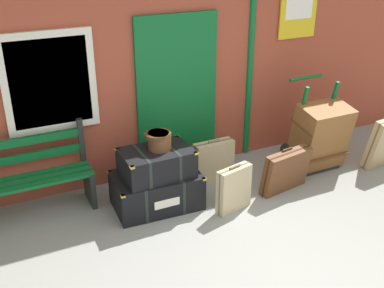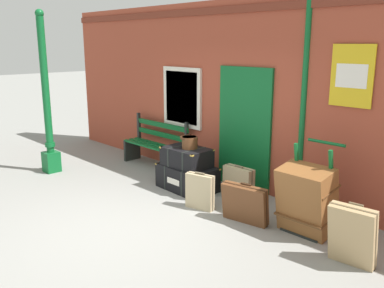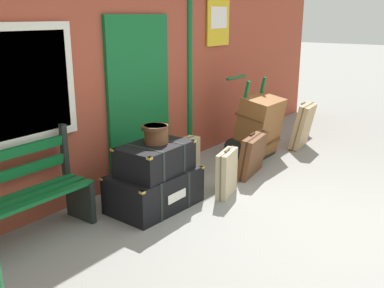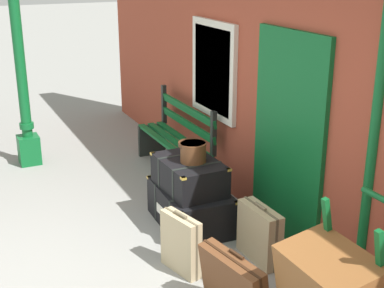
{
  "view_description": "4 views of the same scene",
  "coord_description": "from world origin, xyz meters",
  "px_view_note": "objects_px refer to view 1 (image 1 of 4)",
  "views": [
    {
      "loc": [
        -2.29,
        -2.82,
        3.05
      ],
      "look_at": [
        -0.12,
        1.65,
        0.73
      ],
      "focal_mm": 43.84,
      "sensor_mm": 36.0,
      "label": 1
    },
    {
      "loc": [
        4.47,
        -3.07,
        2.48
      ],
      "look_at": [
        -0.56,
        1.76,
        0.8
      ],
      "focal_mm": 39.2,
      "sensor_mm": 36.0,
      "label": 2
    },
    {
      "loc": [
        -4.08,
        -1.4,
        2.1
      ],
      "look_at": [
        0.06,
        1.61,
        0.6
      ],
      "focal_mm": 41.59,
      "sensor_mm": 36.0,
      "label": 3
    },
    {
      "loc": [
        4.14,
        -0.58,
        2.73
      ],
      "look_at": [
        -0.79,
        1.78,
        0.83
      ],
      "focal_mm": 50.71,
      "sensor_mm": 36.0,
      "label": 4
    }
  ],
  "objects_px": {
    "round_hatbox": "(159,140)",
    "suitcase_umber": "(234,189)",
    "large_brown_trunk": "(320,136)",
    "steamer_trunk_middle": "(157,163)",
    "suitcase_caramel": "(214,161)",
    "steamer_trunk_base": "(157,190)",
    "platform_bench": "(20,181)",
    "suitcase_charcoal": "(384,143)",
    "suitcase_olive": "(286,171)",
    "porters_trolley": "(310,145)"
  },
  "relations": [
    {
      "from": "platform_bench",
      "to": "suitcase_charcoal",
      "type": "height_order",
      "value": "platform_bench"
    },
    {
      "from": "round_hatbox",
      "to": "suitcase_charcoal",
      "type": "xyz_separation_m",
      "value": [
        3.12,
        -0.43,
        -0.49
      ]
    },
    {
      "from": "platform_bench",
      "to": "porters_trolley",
      "type": "height_order",
      "value": "porters_trolley"
    },
    {
      "from": "steamer_trunk_middle",
      "to": "porters_trolley",
      "type": "relative_size",
      "value": 0.68
    },
    {
      "from": "large_brown_trunk",
      "to": "steamer_trunk_middle",
      "type": "bearing_deg",
      "value": 179.03
    },
    {
      "from": "platform_bench",
      "to": "suitcase_caramel",
      "type": "xyz_separation_m",
      "value": [
        2.36,
        -0.21,
        -0.18
      ]
    },
    {
      "from": "platform_bench",
      "to": "steamer_trunk_middle",
      "type": "bearing_deg",
      "value": -19.21
    },
    {
      "from": "steamer_trunk_middle",
      "to": "suitcase_olive",
      "type": "distance_m",
      "value": 1.65
    },
    {
      "from": "porters_trolley",
      "to": "suitcase_olive",
      "type": "relative_size",
      "value": 1.71
    },
    {
      "from": "round_hatbox",
      "to": "suitcase_caramel",
      "type": "bearing_deg",
      "value": 17.94
    },
    {
      "from": "platform_bench",
      "to": "suitcase_charcoal",
      "type": "bearing_deg",
      "value": -11.2
    },
    {
      "from": "round_hatbox",
      "to": "suitcase_olive",
      "type": "bearing_deg",
      "value": -13.91
    },
    {
      "from": "steamer_trunk_base",
      "to": "suitcase_charcoal",
      "type": "distance_m",
      "value": 3.2
    },
    {
      "from": "porters_trolley",
      "to": "suitcase_umber",
      "type": "bearing_deg",
      "value": -159.64
    },
    {
      "from": "porters_trolley",
      "to": "steamer_trunk_base",
      "type": "bearing_deg",
      "value": -177.15
    },
    {
      "from": "steamer_trunk_middle",
      "to": "suitcase_caramel",
      "type": "height_order",
      "value": "steamer_trunk_middle"
    },
    {
      "from": "suitcase_caramel",
      "to": "large_brown_trunk",
      "type": "bearing_deg",
      "value": -13.2
    },
    {
      "from": "platform_bench",
      "to": "suitcase_olive",
      "type": "bearing_deg",
      "value": -15.94
    },
    {
      "from": "platform_bench",
      "to": "porters_trolley",
      "type": "relative_size",
      "value": 1.33
    },
    {
      "from": "large_brown_trunk",
      "to": "suitcase_olive",
      "type": "bearing_deg",
      "value": -157.58
    },
    {
      "from": "steamer_trunk_base",
      "to": "suitcase_caramel",
      "type": "height_order",
      "value": "suitcase_caramel"
    },
    {
      "from": "steamer_trunk_middle",
      "to": "round_hatbox",
      "type": "height_order",
      "value": "round_hatbox"
    },
    {
      "from": "suitcase_olive",
      "to": "suitcase_caramel",
      "type": "bearing_deg",
      "value": 135.43
    },
    {
      "from": "porters_trolley",
      "to": "round_hatbox",
      "type": "bearing_deg",
      "value": -177.14
    },
    {
      "from": "steamer_trunk_base",
      "to": "round_hatbox",
      "type": "relative_size",
      "value": 3.4
    },
    {
      "from": "porters_trolley",
      "to": "suitcase_olive",
      "type": "height_order",
      "value": "porters_trolley"
    },
    {
      "from": "suitcase_umber",
      "to": "porters_trolley",
      "type": "bearing_deg",
      "value": 20.36
    },
    {
      "from": "steamer_trunk_base",
      "to": "porters_trolley",
      "type": "relative_size",
      "value": 0.87
    },
    {
      "from": "suitcase_caramel",
      "to": "steamer_trunk_middle",
      "type": "bearing_deg",
      "value": -161.83
    },
    {
      "from": "steamer_trunk_base",
      "to": "round_hatbox",
      "type": "distance_m",
      "value": 0.65
    },
    {
      "from": "platform_bench",
      "to": "large_brown_trunk",
      "type": "distance_m",
      "value": 3.85
    },
    {
      "from": "large_brown_trunk",
      "to": "suitcase_umber",
      "type": "bearing_deg",
      "value": -165.4
    },
    {
      "from": "round_hatbox",
      "to": "suitcase_umber",
      "type": "relative_size",
      "value": 0.52
    },
    {
      "from": "steamer_trunk_middle",
      "to": "suitcase_caramel",
      "type": "distance_m",
      "value": 1.01
    },
    {
      "from": "steamer_trunk_base",
      "to": "round_hatbox",
      "type": "height_order",
      "value": "round_hatbox"
    },
    {
      "from": "steamer_trunk_base",
      "to": "suitcase_caramel",
      "type": "xyz_separation_m",
      "value": [
        0.91,
        0.28,
        0.06
      ]
    },
    {
      "from": "platform_bench",
      "to": "suitcase_caramel",
      "type": "height_order",
      "value": "platform_bench"
    },
    {
      "from": "round_hatbox",
      "to": "suitcase_umber",
      "type": "bearing_deg",
      "value": -32.94
    },
    {
      "from": "steamer_trunk_middle",
      "to": "porters_trolley",
      "type": "bearing_deg",
      "value": 3.28
    },
    {
      "from": "steamer_trunk_middle",
      "to": "suitcase_charcoal",
      "type": "bearing_deg",
      "value": -7.34
    },
    {
      "from": "steamer_trunk_base",
      "to": "suitcase_charcoal",
      "type": "bearing_deg",
      "value": -7.64
    },
    {
      "from": "large_brown_trunk",
      "to": "round_hatbox",
      "type": "bearing_deg",
      "value": 178.53
    },
    {
      "from": "steamer_trunk_base",
      "to": "suitcase_caramel",
      "type": "bearing_deg",
      "value": 17.09
    },
    {
      "from": "large_brown_trunk",
      "to": "suitcase_umber",
      "type": "relative_size",
      "value": 1.6
    },
    {
      "from": "suitcase_charcoal",
      "to": "suitcase_olive",
      "type": "relative_size",
      "value": 1.08
    },
    {
      "from": "platform_bench",
      "to": "steamer_trunk_base",
      "type": "bearing_deg",
      "value": -18.66
    },
    {
      "from": "suitcase_olive",
      "to": "steamer_trunk_middle",
      "type": "bearing_deg",
      "value": 167.17
    },
    {
      "from": "round_hatbox",
      "to": "large_brown_trunk",
      "type": "height_order",
      "value": "same"
    },
    {
      "from": "steamer_trunk_base",
      "to": "steamer_trunk_middle",
      "type": "distance_m",
      "value": 0.37
    },
    {
      "from": "round_hatbox",
      "to": "suitcase_charcoal",
      "type": "bearing_deg",
      "value": -7.81
    }
  ]
}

